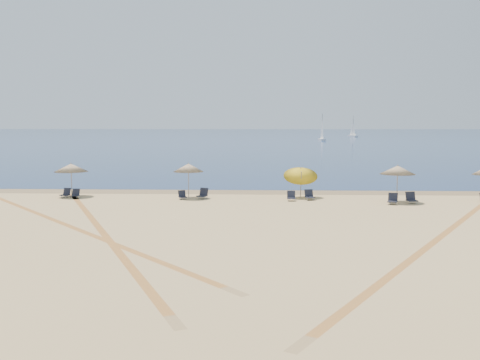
% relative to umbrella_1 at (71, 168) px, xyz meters
% --- Properties ---
extents(ground, '(160.00, 160.00, 0.00)m').
position_rel_umbrella_1_xyz_m(ground, '(11.76, -21.00, -2.00)').
color(ground, tan).
rests_on(ground, ground).
extents(ocean, '(500.00, 500.00, 0.00)m').
position_rel_umbrella_1_xyz_m(ocean, '(11.76, 204.00, -1.99)').
color(ocean, '#0C2151').
rests_on(ocean, ground).
extents(wet_sand, '(500.00, 500.00, 0.00)m').
position_rel_umbrella_1_xyz_m(wet_sand, '(11.76, 3.00, -2.00)').
color(wet_sand, olive).
rests_on(wet_sand, ground).
extents(umbrella_1, '(2.32, 2.32, 2.34)m').
position_rel_umbrella_1_xyz_m(umbrella_1, '(0.00, 0.00, 0.00)').
color(umbrella_1, gray).
rests_on(umbrella_1, ground).
extents(umbrella_2, '(2.06, 2.06, 2.41)m').
position_rel_umbrella_1_xyz_m(umbrella_2, '(8.23, -0.43, 0.07)').
color(umbrella_2, gray).
rests_on(umbrella_2, ground).
extents(umbrella_3, '(2.32, 2.33, 2.50)m').
position_rel_umbrella_1_xyz_m(umbrella_3, '(15.86, -0.03, -0.26)').
color(umbrella_3, gray).
rests_on(umbrella_3, ground).
extents(umbrella_4, '(2.26, 2.26, 2.43)m').
position_rel_umbrella_1_xyz_m(umbrella_4, '(21.93, -1.91, 0.09)').
color(umbrella_4, gray).
rests_on(umbrella_4, ground).
extents(chair_2, '(0.69, 0.75, 0.64)m').
position_rel_umbrella_1_xyz_m(chair_2, '(-0.24, -0.52, -1.72)').
color(chair_2, black).
rests_on(chair_2, ground).
extents(chair_3, '(0.56, 0.64, 0.62)m').
position_rel_umbrella_1_xyz_m(chair_3, '(0.49, -0.73, -1.73)').
color(chair_3, black).
rests_on(chair_3, ground).
extents(chair_4, '(0.68, 0.72, 0.59)m').
position_rel_umbrella_1_xyz_m(chair_4, '(7.90, -1.12, -1.74)').
color(chair_4, black).
rests_on(chair_4, ground).
extents(chair_5, '(0.81, 0.86, 0.72)m').
position_rel_umbrella_1_xyz_m(chair_5, '(9.24, -0.77, -1.69)').
color(chair_5, black).
rests_on(chair_5, ground).
extents(chair_6, '(0.54, 0.63, 0.64)m').
position_rel_umbrella_1_xyz_m(chair_6, '(15.15, -1.53, -1.72)').
color(chair_6, black).
rests_on(chair_6, ground).
extents(chair_7, '(0.71, 0.78, 0.68)m').
position_rel_umbrella_1_xyz_m(chair_7, '(16.38, -1.09, -1.70)').
color(chair_7, black).
rests_on(chair_7, ground).
extents(chair_8, '(0.77, 0.84, 0.70)m').
position_rel_umbrella_1_xyz_m(chair_8, '(21.44, -2.87, -1.69)').
color(chair_8, black).
rests_on(chair_8, ground).
extents(chair_9, '(0.69, 0.78, 0.73)m').
position_rel_umbrella_1_xyz_m(chair_9, '(22.72, -2.43, -1.68)').
color(chair_9, black).
rests_on(chair_9, ground).
extents(sailboat_0, '(3.03, 5.31, 7.71)m').
position_rel_umbrella_1_xyz_m(sailboat_0, '(46.54, 164.59, 0.33)').
color(sailboat_0, white).
rests_on(sailboat_0, ocean).
extents(sailboat_1, '(1.71, 5.26, 7.70)m').
position_rel_umbrella_1_xyz_m(sailboat_1, '(30.59, 121.27, 0.33)').
color(sailboat_1, white).
rests_on(sailboat_1, ocean).
extents(tire_tracks, '(57.33, 42.25, 0.00)m').
position_rel_umbrella_1_xyz_m(tire_tracks, '(9.88, -11.50, -2.00)').
color(tire_tracks, tan).
rests_on(tire_tracks, ground).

